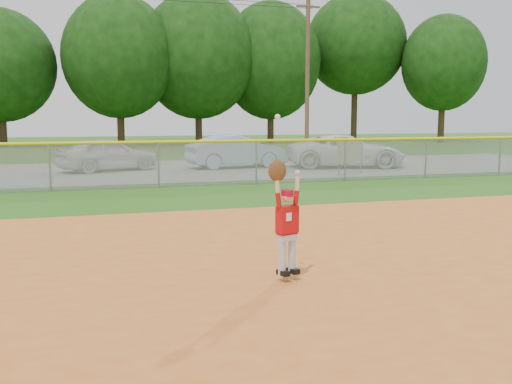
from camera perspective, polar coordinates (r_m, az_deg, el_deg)
ground at (r=9.22m, az=-1.77°, el=-7.05°), size 120.00×120.00×0.00m
clay_infield at (r=6.50m, az=5.31°, el=-13.26°), size 24.00×16.00×0.04m
parking_strip at (r=24.84m, az=-11.42°, el=2.09°), size 44.00×10.00×0.03m
car_white_a at (r=24.92m, az=-14.61°, el=3.69°), size 4.49×3.04×1.42m
car_blue at (r=25.69m, az=-1.96°, el=4.09°), size 4.61×2.08×1.47m
car_white_b at (r=26.20m, az=9.00°, el=4.07°), size 5.69×3.56×1.46m
sponsor_sign at (r=22.91m, az=9.41°, el=3.92°), size 1.42×0.68×1.37m
outfield_fence at (r=18.82m, az=-9.74°, el=3.07°), size 40.06×0.10×1.55m
power_lines at (r=30.89m, az=-10.86°, el=11.82°), size 19.40×0.24×9.00m
tree_line at (r=46.93m, az=-13.11°, el=13.76°), size 62.37×13.00×14.43m
ballplayer at (r=7.92m, az=3.00°, el=-2.60°), size 0.53×0.29×2.23m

